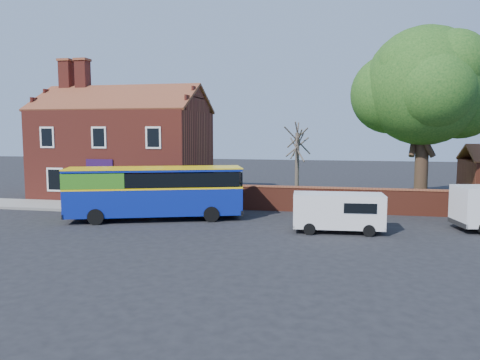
# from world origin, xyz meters

# --- Properties ---
(ground) EXTENTS (120.00, 120.00, 0.00)m
(ground) POSITION_xyz_m (0.00, 0.00, 0.00)
(ground) COLOR black
(ground) RESTS_ON ground
(pavement) EXTENTS (18.00, 3.50, 0.12)m
(pavement) POSITION_xyz_m (-7.00, 5.75, 0.06)
(pavement) COLOR gray
(pavement) RESTS_ON ground
(kerb) EXTENTS (18.00, 0.15, 0.14)m
(kerb) POSITION_xyz_m (-7.00, 4.00, 0.07)
(kerb) COLOR slate
(kerb) RESTS_ON ground
(grass_strip) EXTENTS (26.00, 12.00, 0.04)m
(grass_strip) POSITION_xyz_m (13.00, 13.00, 0.02)
(grass_strip) COLOR #426B28
(grass_strip) RESTS_ON ground
(shop_building) EXTENTS (12.30, 8.13, 10.50)m
(shop_building) POSITION_xyz_m (-7.02, 11.50, 3.41)
(shop_building) COLOR maroon
(shop_building) RESTS_ON ground
(boundary_wall) EXTENTS (22.00, 0.38, 1.60)m
(boundary_wall) POSITION_xyz_m (13.00, 7.00, 0.81)
(boundary_wall) COLOR maroon
(boundary_wall) RESTS_ON ground
(bus) EXTENTS (10.08, 5.57, 2.99)m
(bus) POSITION_xyz_m (-1.26, 2.53, 1.70)
(bus) COLOR navy
(bus) RESTS_ON ground
(van_near) EXTENTS (4.54, 2.10, 1.94)m
(van_near) POSITION_xyz_m (9.28, 1.36, 1.09)
(van_near) COLOR white
(van_near) RESTS_ON ground
(large_tree) EXTENTS (9.62, 7.61, 11.73)m
(large_tree) POSITION_xyz_m (14.67, 10.36, 7.68)
(large_tree) COLOR black
(large_tree) RESTS_ON ground
(bare_tree) EXTENTS (2.02, 2.40, 5.38)m
(bare_tree) POSITION_xyz_m (6.45, 10.04, 2.76)
(bare_tree) COLOR #4C4238
(bare_tree) RESTS_ON ground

